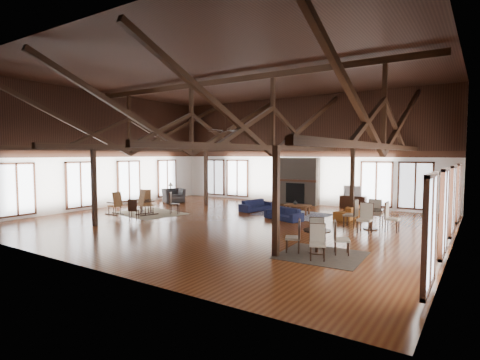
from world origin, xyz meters
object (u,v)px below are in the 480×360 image
Objects in this scene: coffee_table at (298,206)px; armchair at (173,195)px; sofa_navy_front at (284,214)px; cafe_table_far at (371,215)px; cafe_table_near at (317,237)px; tv_console at (353,202)px; sofa_navy_left at (256,205)px; sofa_orange at (348,212)px.

armchair reaches higher than coffee_table.
sofa_navy_front reaches higher than coffee_table.
sofa_navy_front is at bearing 178.91° from cafe_table_far.
tv_console is at bearing 100.53° from cafe_table_near.
sofa_navy_left is 1.52× the size of armchair.
sofa_navy_left is 6.21m from cafe_table_far.
sofa_orange is 1.57× the size of armchair.
cafe_table_far is at bearing -66.99° from tv_console.
cafe_table_near reaches higher than sofa_navy_front.
tv_console is (3.83, 3.38, 0.06)m from sofa_navy_left.
sofa_navy_front is 3.66m from cafe_table_far.
coffee_table is 1.01× the size of armchair.
sofa_navy_left is at bearing 164.61° from sofa_navy_front.
cafe_table_near reaches higher than sofa_navy_left.
coffee_table is 0.92× the size of tv_console.
cafe_table_far is at bearing -28.54° from coffee_table.
armchair is 0.91× the size of tv_console.
coffee_table is 4.15m from cafe_table_far.
coffee_table is (-0.11, 1.68, 0.13)m from sofa_navy_front.
tv_console reaches higher than sofa_navy_left.
armchair is at bearing 151.39° from cafe_table_near.
sofa_navy_left is 5.11m from tv_console.
coffee_table is at bearing 113.18° from sofa_navy_front.
tv_console is (-0.70, 3.10, 0.05)m from sofa_orange.
cafe_table_near is 0.90× the size of cafe_table_far.
sofa_orange is 3.18m from tv_console.
cafe_table_near is at bearing -95.42° from cafe_table_far.
sofa_navy_left is 8.17m from cafe_table_near.
tv_console reaches higher than coffee_table.
armchair reaches higher than sofa_navy_front.
coffee_table is at bearing -61.23° from armchair.
sofa_navy_front is at bearing -72.86° from armchair.
cafe_table_far reaches higher than coffee_table.
cafe_table_far is at bearing -69.33° from armchair.
tv_console is (1.50, 4.98, 0.07)m from sofa_navy_front.
sofa_orange is at bearing 59.83° from sofa_navy_front.
sofa_orange is at bearing 99.45° from cafe_table_near.
cafe_table_far reaches higher than cafe_table_near.
cafe_table_near reaches higher than tv_console.
cafe_table_near reaches higher than coffee_table.
coffee_table is at bearing -83.96° from sofa_orange.
armchair is at bearing 101.70° from sofa_navy_left.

